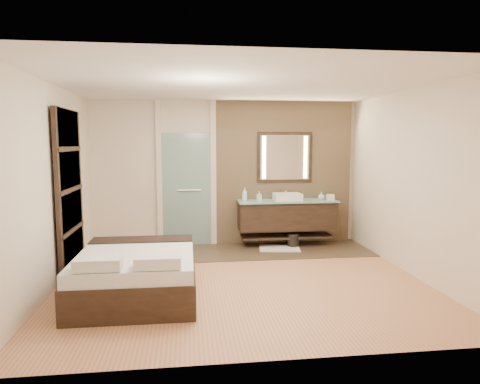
{
  "coord_description": "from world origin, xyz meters",
  "views": [
    {
      "loc": [
        -0.74,
        -5.78,
        1.93
      ],
      "look_at": [
        0.05,
        0.6,
        1.18
      ],
      "focal_mm": 32.0,
      "sensor_mm": 36.0,
      "label": 1
    }
  ],
  "objects": [
    {
      "name": "floor",
      "position": [
        0.0,
        0.0,
        0.0
      ],
      "size": [
        5.0,
        5.0,
        0.0
      ],
      "primitive_type": "plane",
      "color": "#AB6A47",
      "rests_on": "ground"
    },
    {
      "name": "tile_strip",
      "position": [
        0.6,
        1.6,
        0.01
      ],
      "size": [
        3.8,
        1.3,
        0.01
      ],
      "primitive_type": "cube",
      "color": "#3C2E21",
      "rests_on": "floor"
    },
    {
      "name": "stone_wall",
      "position": [
        1.1,
        2.21,
        1.35
      ],
      "size": [
        2.6,
        0.08,
        2.7
      ],
      "primitive_type": "cube",
      "color": "tan",
      "rests_on": "floor"
    },
    {
      "name": "vanity",
      "position": [
        1.1,
        1.92,
        0.58
      ],
      "size": [
        1.85,
        0.55,
        0.88
      ],
      "color": "black",
      "rests_on": "stone_wall"
    },
    {
      "name": "mirror_unit",
      "position": [
        1.1,
        2.16,
        1.65
      ],
      "size": [
        1.06,
        0.04,
        0.96
      ],
      "color": "black",
      "rests_on": "stone_wall"
    },
    {
      "name": "frosted_door",
      "position": [
        -0.75,
        2.2,
        1.14
      ],
      "size": [
        1.1,
        0.12,
        2.7
      ],
      "color": "#AFDDD5",
      "rests_on": "floor"
    },
    {
      "name": "shoji_partition",
      "position": [
        -2.43,
        0.6,
        1.21
      ],
      "size": [
        0.06,
        1.2,
        2.4
      ],
      "color": "black",
      "rests_on": "floor"
    },
    {
      "name": "bed",
      "position": [
        -1.39,
        -0.44,
        0.29
      ],
      "size": [
        1.46,
        1.82,
        0.7
      ],
      "rotation": [
        0.0,
        0.0,
        -0.0
      ],
      "color": "black",
      "rests_on": "floor"
    },
    {
      "name": "bath_mat",
      "position": [
        0.91,
        1.66,
        0.02
      ],
      "size": [
        0.78,
        0.6,
        0.02
      ],
      "primitive_type": "cube",
      "rotation": [
        0.0,
        0.0,
        -0.14
      ],
      "color": "white",
      "rests_on": "floor"
    },
    {
      "name": "waste_bin",
      "position": [
        1.18,
        1.76,
        0.13
      ],
      "size": [
        0.26,
        0.26,
        0.26
      ],
      "primitive_type": "cylinder",
      "rotation": [
        0.0,
        0.0,
        0.33
      ],
      "color": "black",
      "rests_on": "floor"
    },
    {
      "name": "tissue_box",
      "position": [
        1.91,
        1.86,
        0.92
      ],
      "size": [
        0.12,
        0.12,
        0.1
      ],
      "primitive_type": "cube",
      "rotation": [
        0.0,
        0.0,
        -0.03
      ],
      "color": "silver",
      "rests_on": "vanity"
    },
    {
      "name": "soap_bottle_a",
      "position": [
        0.31,
        1.93,
        0.98
      ],
      "size": [
        0.1,
        0.1,
        0.24
      ],
      "primitive_type": "imported",
      "rotation": [
        0.0,
        0.0,
        0.11
      ],
      "color": "white",
      "rests_on": "vanity"
    },
    {
      "name": "soap_bottle_b",
      "position": [
        0.58,
        1.95,
        0.95
      ],
      "size": [
        0.09,
        0.1,
        0.17
      ],
      "primitive_type": "imported",
      "rotation": [
        0.0,
        0.0,
        0.28
      ],
      "color": "#B2B2B2",
      "rests_on": "vanity"
    },
    {
      "name": "soap_bottle_c",
      "position": [
        1.74,
        1.86,
        0.94
      ],
      "size": [
        0.14,
        0.14,
        0.15
      ],
      "primitive_type": "imported",
      "rotation": [
        0.0,
        0.0,
        -0.2
      ],
      "color": "#A6D1C9",
      "rests_on": "vanity"
    },
    {
      "name": "cup",
      "position": [
        1.91,
        1.94,
        0.91
      ],
      "size": [
        0.11,
        0.11,
        0.09
      ],
      "primitive_type": "imported",
      "rotation": [
        0.0,
        0.0,
        0.04
      ],
      "color": "silver",
      "rests_on": "vanity"
    }
  ]
}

